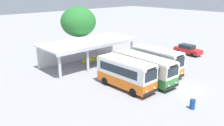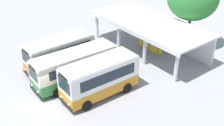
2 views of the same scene
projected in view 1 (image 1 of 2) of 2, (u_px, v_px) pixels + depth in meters
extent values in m
plane|color=#939399|center=(178.00, 89.00, 25.79)|extent=(180.00, 180.00, 0.00)
cylinder|color=black|center=(147.00, 86.00, 25.25)|extent=(0.24, 0.91, 0.90)
cylinder|color=black|center=(133.00, 93.00, 23.77)|extent=(0.24, 0.91, 0.90)
cylinder|color=black|center=(119.00, 76.00, 28.15)|extent=(0.24, 0.91, 0.90)
cylinder|color=black|center=(105.00, 81.00, 26.67)|extent=(0.24, 0.91, 0.90)
cube|color=orange|center=(126.00, 80.00, 25.82)|extent=(2.51, 6.84, 1.06)
cube|color=silver|center=(126.00, 68.00, 25.42)|extent=(2.51, 6.84, 1.63)
cube|color=silver|center=(126.00, 60.00, 25.15)|extent=(2.44, 6.64, 0.12)
cube|color=black|center=(151.00, 93.00, 23.58)|extent=(2.23, 0.16, 0.28)
cube|color=#1E2833|center=(151.00, 76.00, 23.07)|extent=(1.92, 0.10, 1.06)
cube|color=black|center=(151.00, 70.00, 22.88)|extent=(1.41, 0.09, 0.24)
cube|color=#1E2833|center=(132.00, 65.00, 26.24)|extent=(0.18, 5.43, 0.90)
cube|color=#1E2833|center=(117.00, 70.00, 24.71)|extent=(0.18, 5.43, 0.90)
sphere|color=#EAEACC|center=(155.00, 88.00, 23.92)|extent=(0.20, 0.20, 0.20)
sphere|color=#EAEACC|center=(147.00, 92.00, 23.07)|extent=(0.20, 0.20, 0.20)
cylinder|color=black|center=(167.00, 81.00, 26.72)|extent=(0.24, 0.91, 0.90)
cylinder|color=black|center=(154.00, 86.00, 25.36)|extent=(0.24, 0.91, 0.90)
cylinder|color=black|center=(136.00, 70.00, 30.22)|extent=(0.24, 0.91, 0.90)
cylinder|color=black|center=(123.00, 74.00, 28.86)|extent=(0.24, 0.91, 0.90)
cube|color=#337F3D|center=(144.00, 74.00, 27.66)|extent=(2.49, 7.88, 1.02)
cube|color=beige|center=(145.00, 64.00, 27.27)|extent=(2.49, 7.88, 1.52)
cube|color=beige|center=(145.00, 57.00, 27.03)|extent=(2.42, 7.64, 0.12)
cube|color=black|center=(172.00, 87.00, 24.93)|extent=(2.17, 0.16, 0.28)
cube|color=#1E2833|center=(173.00, 72.00, 24.45)|extent=(1.88, 0.10, 0.99)
cube|color=black|center=(174.00, 66.00, 24.27)|extent=(1.37, 0.09, 0.24)
cube|color=#1E2833|center=(151.00, 61.00, 28.04)|extent=(0.21, 6.25, 0.84)
cube|color=#1E2833|center=(137.00, 65.00, 26.63)|extent=(0.21, 6.25, 0.84)
sphere|color=#EAEACC|center=(176.00, 83.00, 25.23)|extent=(0.20, 0.20, 0.20)
sphere|color=#EAEACC|center=(169.00, 86.00, 24.45)|extent=(0.20, 0.20, 0.20)
cylinder|color=black|center=(175.00, 73.00, 29.35)|extent=(0.24, 0.90, 0.90)
cylinder|color=black|center=(164.00, 77.00, 27.96)|extent=(0.24, 0.90, 0.90)
cylinder|color=black|center=(149.00, 65.00, 32.33)|extent=(0.24, 0.90, 0.90)
cylinder|color=black|center=(138.00, 68.00, 30.94)|extent=(0.24, 0.90, 0.90)
cube|color=orange|center=(156.00, 67.00, 30.02)|extent=(2.44, 6.75, 0.99)
cube|color=silver|center=(157.00, 57.00, 29.60)|extent=(2.44, 6.75, 1.77)
cube|color=silver|center=(157.00, 50.00, 29.31)|extent=(2.37, 6.55, 0.12)
cube|color=black|center=(179.00, 77.00, 27.70)|extent=(2.20, 0.14, 0.28)
cube|color=#1E2833|center=(180.00, 63.00, 27.19)|extent=(1.90, 0.08, 1.15)
cube|color=black|center=(180.00, 57.00, 26.97)|extent=(1.39, 0.08, 0.24)
cube|color=#1E2833|center=(162.00, 55.00, 30.38)|extent=(0.14, 5.37, 0.97)
cube|color=#1E2833|center=(150.00, 58.00, 28.93)|extent=(0.14, 5.37, 0.97)
sphere|color=#EAEACC|center=(182.00, 73.00, 28.01)|extent=(0.20, 0.20, 0.20)
sphere|color=#EAEACC|center=(176.00, 76.00, 27.21)|extent=(0.20, 0.20, 0.20)
cylinder|color=black|center=(198.00, 53.00, 38.61)|extent=(0.22, 0.65, 0.64)
cylinder|color=black|center=(192.00, 55.00, 37.61)|extent=(0.22, 0.65, 0.64)
cylinder|color=black|center=(183.00, 50.00, 40.66)|extent=(0.22, 0.65, 0.64)
cylinder|color=black|center=(178.00, 52.00, 39.66)|extent=(0.22, 0.65, 0.64)
cube|color=red|center=(188.00, 50.00, 39.03)|extent=(2.00, 4.56, 0.70)
cube|color=#1E2833|center=(187.00, 46.00, 39.00)|extent=(1.62, 2.40, 0.60)
cylinder|color=silver|center=(60.00, 66.00, 28.16)|extent=(0.36, 0.36, 3.20)
cylinder|color=silver|center=(88.00, 59.00, 30.83)|extent=(0.36, 0.36, 3.20)
cylinder|color=silver|center=(111.00, 54.00, 33.50)|extent=(0.36, 0.36, 3.20)
cylinder|color=silver|center=(132.00, 49.00, 36.16)|extent=(0.36, 0.36, 3.20)
cube|color=silver|center=(79.00, 50.00, 35.76)|extent=(13.28, 0.20, 3.20)
cube|color=silver|center=(89.00, 41.00, 33.38)|extent=(13.78, 6.00, 0.20)
cube|color=silver|center=(102.00, 47.00, 31.37)|extent=(13.78, 0.10, 0.28)
cylinder|color=slate|center=(87.00, 64.00, 33.50)|extent=(0.03, 0.03, 0.44)
cylinder|color=slate|center=(85.00, 65.00, 33.26)|extent=(0.03, 0.03, 0.44)
cylinder|color=slate|center=(85.00, 63.00, 33.74)|extent=(0.03, 0.03, 0.44)
cylinder|color=slate|center=(83.00, 64.00, 33.50)|extent=(0.03, 0.03, 0.44)
cube|color=yellow|center=(85.00, 62.00, 33.43)|extent=(0.46, 0.46, 0.04)
cube|color=yellow|center=(84.00, 61.00, 33.50)|extent=(0.44, 0.06, 0.40)
cylinder|color=slate|center=(90.00, 63.00, 33.91)|extent=(0.03, 0.03, 0.44)
cylinder|color=slate|center=(88.00, 64.00, 33.67)|extent=(0.03, 0.03, 0.44)
cylinder|color=slate|center=(88.00, 63.00, 34.14)|extent=(0.03, 0.03, 0.44)
cylinder|color=slate|center=(86.00, 63.00, 33.91)|extent=(0.03, 0.03, 0.44)
cube|color=yellow|center=(88.00, 61.00, 33.84)|extent=(0.46, 0.46, 0.04)
cube|color=yellow|center=(87.00, 60.00, 33.91)|extent=(0.44, 0.06, 0.40)
cylinder|color=slate|center=(94.00, 62.00, 34.21)|extent=(0.03, 0.03, 0.44)
cylinder|color=slate|center=(92.00, 63.00, 33.97)|extent=(0.03, 0.03, 0.44)
cylinder|color=slate|center=(92.00, 62.00, 34.45)|extent=(0.03, 0.03, 0.44)
cylinder|color=slate|center=(90.00, 62.00, 34.21)|extent=(0.03, 0.03, 0.44)
cube|color=yellow|center=(92.00, 61.00, 34.14)|extent=(0.46, 0.46, 0.04)
cube|color=yellow|center=(91.00, 59.00, 34.21)|extent=(0.44, 0.06, 0.40)
cylinder|color=slate|center=(97.00, 61.00, 34.64)|extent=(0.03, 0.03, 0.44)
cylinder|color=slate|center=(95.00, 62.00, 34.41)|extent=(0.03, 0.03, 0.44)
cylinder|color=slate|center=(95.00, 61.00, 34.88)|extent=(0.03, 0.03, 0.44)
cylinder|color=slate|center=(93.00, 61.00, 34.65)|extent=(0.03, 0.03, 0.44)
cube|color=yellow|center=(95.00, 60.00, 34.57)|extent=(0.46, 0.46, 0.04)
cube|color=yellow|center=(94.00, 58.00, 34.65)|extent=(0.44, 0.06, 0.40)
cylinder|color=slate|center=(100.00, 61.00, 35.00)|extent=(0.03, 0.03, 0.44)
cylinder|color=slate|center=(98.00, 61.00, 34.76)|extent=(0.03, 0.03, 0.44)
cylinder|color=slate|center=(98.00, 60.00, 35.23)|extent=(0.03, 0.03, 0.44)
cylinder|color=slate|center=(97.00, 61.00, 35.00)|extent=(0.03, 0.03, 0.44)
cube|color=yellow|center=(98.00, 59.00, 34.92)|extent=(0.46, 0.46, 0.04)
cube|color=yellow|center=(97.00, 58.00, 35.00)|extent=(0.44, 0.06, 0.40)
cylinder|color=slate|center=(103.00, 60.00, 35.44)|extent=(0.03, 0.03, 0.44)
cylinder|color=slate|center=(101.00, 60.00, 35.21)|extent=(0.03, 0.03, 0.44)
cylinder|color=slate|center=(101.00, 59.00, 35.68)|extent=(0.03, 0.03, 0.44)
cylinder|color=slate|center=(99.00, 60.00, 35.45)|extent=(0.03, 0.03, 0.44)
cube|color=yellow|center=(101.00, 58.00, 35.37)|extent=(0.46, 0.46, 0.04)
cube|color=yellow|center=(100.00, 57.00, 35.45)|extent=(0.44, 0.06, 0.40)
cylinder|color=brown|center=(79.00, 45.00, 38.34)|extent=(0.32, 0.32, 3.35)
ellipsoid|color=#28722D|center=(78.00, 22.00, 37.21)|extent=(5.55, 5.55, 4.72)
cylinder|color=#19478C|center=(192.00, 105.00, 21.38)|extent=(0.48, 0.48, 0.85)
torus|color=black|center=(193.00, 100.00, 21.25)|extent=(0.49, 0.49, 0.06)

